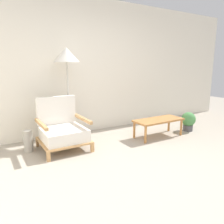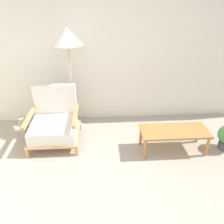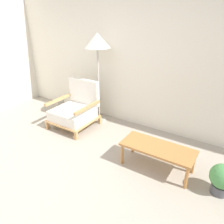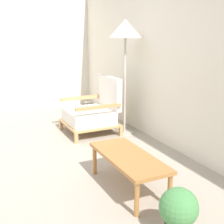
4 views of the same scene
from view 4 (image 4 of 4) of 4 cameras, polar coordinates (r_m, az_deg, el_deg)
The scene contains 7 objects.
wall_back at distance 4.22m, azimuth 10.31°, elevation 11.91°, with size 8.00×0.06×2.70m.
wall_left at distance 6.26m, azimuth -19.82°, elevation 12.15°, with size 0.06×8.00×2.70m.
armchair at distance 4.80m, azimuth -3.50°, elevation 0.01°, with size 0.76×0.76×0.85m.
floor_lamp at distance 4.57m, azimuth 2.44°, elevation 14.18°, with size 0.46×0.46×1.69m.
coffee_table at distance 3.10m, azimuth 3.03°, elevation -8.67°, with size 1.00×0.42×0.35m.
vase at distance 5.37m, azimuth -4.23°, elevation -0.01°, with size 0.15×0.15×0.36m, color #9E998E.
potted_plant at distance 2.52m, azimuth 12.06°, elevation -17.27°, with size 0.30×0.30×0.41m.
Camera 4 is at (3.41, -0.21, 1.54)m, focal length 50.00 mm.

